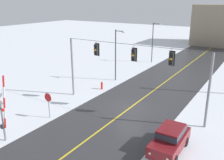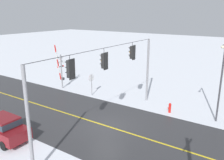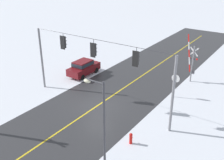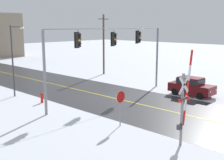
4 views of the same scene
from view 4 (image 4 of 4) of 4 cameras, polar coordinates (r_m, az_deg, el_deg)
The scene contains 10 objects.
ground_plane at distance 26.25m, azimuth -0.05°, elevation -3.53°, with size 160.00×160.00×0.00m, color silver.
road_asphalt at distance 30.58m, azimuth -8.23°, elevation -1.59°, with size 9.00×80.00×0.01m, color #303033.
lane_centre_line at distance 30.58m, azimuth -8.23°, elevation -1.57°, with size 0.14×72.00×0.01m, color gold.
signal_span at distance 25.56m, azimuth 0.03°, elevation 5.79°, with size 14.20×0.47×6.22m.
stop_sign at distance 18.57m, azimuth 1.69°, elevation -4.07°, with size 0.80×0.09×2.35m.
railroad_crossing at distance 15.92m, azimuth 13.93°, elevation -4.54°, with size 1.33×0.31×5.18m.
parked_car_maroon at distance 27.85m, azimuth 15.40°, elevation -1.07°, with size 1.84×4.21×1.74m.
streetlamp_near at distance 27.74m, azimuth -18.76°, elevation 4.89°, with size 1.39×0.28×6.50m.
fire_hydrant at distance 25.15m, azimuth -13.70°, elevation -3.37°, with size 0.24×0.31×0.88m.
utility_pole at distance 38.71m, azimuth -1.67°, elevation 7.18°, with size 1.80×0.24×7.91m.
Camera 4 is at (-18.45, -17.52, 6.44)m, focal length 46.21 mm.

